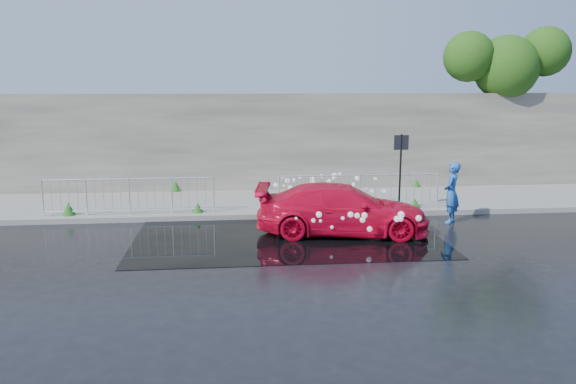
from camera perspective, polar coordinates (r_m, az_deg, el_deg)
The scene contains 13 objects.
ground at distance 14.07m, azimuth -1.77°, elevation -5.60°, with size 90.00×90.00×0.00m, color black.
pavement at distance 18.89m, azimuth -2.81°, elevation -1.06°, with size 30.00×4.00×0.15m, color slate.
curb at distance 16.94m, azimuth -2.47°, elevation -2.45°, with size 30.00×0.25×0.16m, color slate.
retaining_wall at distance 20.78m, azimuth -3.17°, elevation 5.13°, with size 30.00×0.60×3.50m, color #524D45.
puddle at distance 15.07m, azimuth -0.13°, elevation -4.44°, with size 8.00×5.00×0.01m, color black.
sign_post at distance 17.47m, azimuth 11.37°, elevation 3.24°, with size 0.45×0.06×2.50m.
tree at distance 23.33m, azimuth 21.32°, elevation 12.16°, with size 4.89×2.44×6.14m.
railing_left at distance 17.40m, azimuth -15.82°, elevation -0.30°, with size 5.05×0.05×1.10m.
railing_right at distance 17.56m, azimuth 7.27°, elevation 0.14°, with size 5.05×0.05×1.10m.
weeds at distance 18.32m, azimuth -4.09°, elevation -0.65°, with size 12.17×3.93×0.40m.
water_spray at distance 16.24m, azimuth 4.79°, elevation -0.46°, with size 3.65×5.59×0.99m.
red_car at distance 15.21m, azimuth 5.54°, elevation -1.76°, with size 1.88×4.63×1.34m, color red.
person at distance 16.98m, azimuth 16.28°, elevation -0.07°, with size 0.65×0.43×1.78m, color #235BB1.
Camera 1 is at (-0.90, -13.45, 4.02)m, focal length 35.00 mm.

